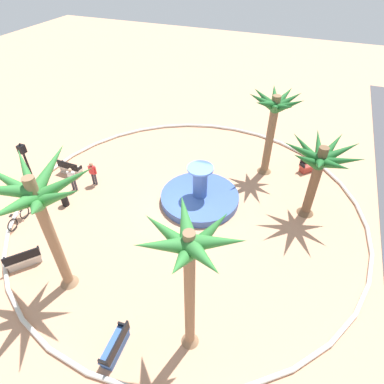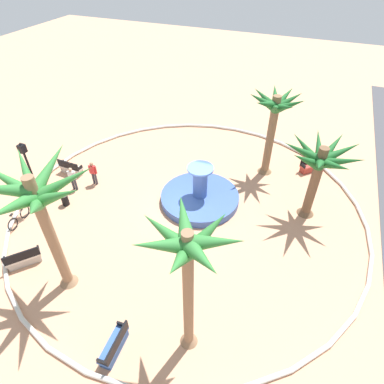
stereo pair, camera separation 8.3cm
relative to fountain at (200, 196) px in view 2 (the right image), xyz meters
The scene contains 17 objects.
ground_plane 0.93m from the fountain, 27.55° to the right, with size 80.00×80.00×0.00m, color tan.
plaza_curb 0.90m from the fountain, 27.55° to the right, with size 19.86×19.86×0.20m, color silver.
fountain is the anchor object (origin of this frame).
palm_tree_near_fountain 6.54m from the fountain, 146.09° to the left, with size 3.40×3.37×5.53m.
palm_tree_by_curb 9.76m from the fountain, 17.98° to the left, with size 3.16×3.29×6.49m.
palm_tree_mid_plaza 9.58m from the fountain, 25.25° to the right, with size 4.66×4.53×6.32m.
palm_tree_far_side 6.84m from the fountain, 101.85° to the left, with size 4.00×4.08×4.61m.
bench_east 8.07m from the fountain, 134.65° to the left, with size 1.50×1.47×1.00m.
bench_west 8.86m from the fountain, 86.41° to the right, with size 0.55×1.61×1.00m.
bench_north 9.74m from the fountain, 39.44° to the right, with size 1.54×1.42×1.00m.
bench_southeast 9.48m from the fountain, ahead, with size 1.63×0.59×1.00m.
lamppost 9.46m from the fountain, 65.91° to the right, with size 0.32×0.32×4.22m.
trash_bin 7.88m from the fountain, 65.67° to the right, with size 0.46×0.46×0.73m.
bicycle_red_frame 10.11m from the fountain, 57.45° to the right, with size 1.71×0.44×0.94m.
bicycle_by_lamppost 9.74m from the fountain, 75.13° to the right, with size 1.48×0.98×0.94m.
person_cyclist_helmet 7.81m from the fountain, 76.07° to the right, with size 0.28×0.52×1.61m.
person_cyclist_photo 6.81m from the fountain, 82.08° to the right, with size 0.24×0.53×1.62m.
Camera 2 is at (12.98, 5.45, 12.77)m, focal length 30.43 mm.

